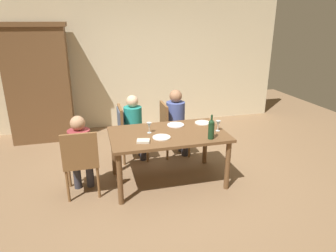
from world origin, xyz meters
name	(u,v)px	position (x,y,z in m)	size (l,w,h in m)	color
ground_plane	(168,180)	(0.00, 0.00, 0.00)	(10.00, 10.00, 0.00)	#846647
rear_room_partition	(136,63)	(0.00, 2.68, 1.35)	(6.40, 0.12, 2.70)	beige
armoire_cabinet	(39,83)	(-1.90, 2.23, 1.10)	(1.18, 0.62, 2.18)	brown
dining_table	(168,139)	(0.00, 0.00, 0.66)	(1.59, 0.96, 0.74)	brown
chair_left_end	(81,159)	(-1.18, -0.09, 0.53)	(0.44, 0.44, 0.92)	brown
chair_far_right	(170,125)	(0.27, 0.86, 0.53)	(0.44, 0.44, 0.92)	brown
chair_far_left	(126,126)	(-0.48, 0.86, 0.59)	(0.46, 0.44, 0.92)	brown
person_woman_host	(80,148)	(-1.18, 0.03, 0.63)	(0.28, 0.33, 1.08)	#33333D
person_man_bearded	(177,118)	(0.38, 0.86, 0.66)	(0.36, 0.31, 1.14)	#33333D
person_man_guest	(135,123)	(-0.33, 0.86, 0.64)	(0.33, 0.29, 1.09)	#33333D
wine_bottle_tall_green	(211,129)	(0.49, -0.35, 0.88)	(0.08, 0.08, 0.33)	#19381E
wine_glass_near_left	(218,124)	(0.70, -0.10, 0.85)	(0.07, 0.07, 0.15)	silver
wine_glass_centre	(149,126)	(-0.25, 0.07, 0.85)	(0.07, 0.07, 0.15)	silver
dinner_plate_host	(162,137)	(-0.13, -0.16, 0.75)	(0.24, 0.24, 0.01)	silver
dinner_plate_guest_left	(176,125)	(0.19, 0.27, 0.75)	(0.25, 0.25, 0.01)	white
dinner_plate_guest_right	(203,123)	(0.61, 0.26, 0.75)	(0.23, 0.23, 0.01)	white
folded_napkin	(143,141)	(-0.39, -0.24, 0.76)	(0.16, 0.12, 0.03)	beige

